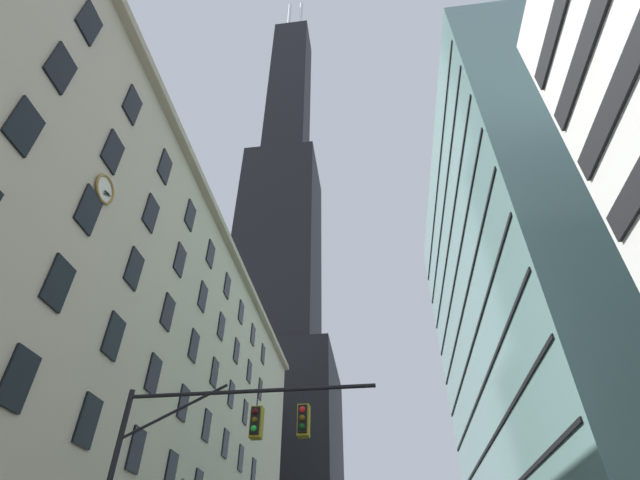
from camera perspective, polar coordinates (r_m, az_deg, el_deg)
name	(u,v)px	position (r m, az deg, el deg)	size (l,w,h in m)	color
station_building	(120,398)	(42.45, -23.38, -17.36)	(15.45, 57.19, 29.46)	#BCAF93
dark_skyscraper	(276,294)	(106.48, -5.41, -6.66)	(26.44, 26.44, 198.00)	black
glass_office_midrise	(550,320)	(48.75, 26.43, -8.83)	(15.38, 38.70, 44.92)	gray
traffic_signal_mast	(215,450)	(17.29, -12.78, -23.82)	(9.08, 0.63, 7.74)	black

